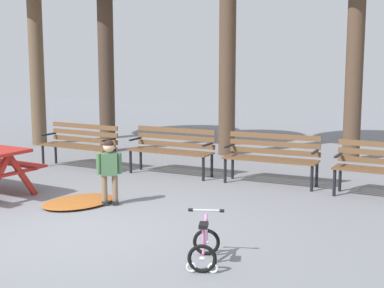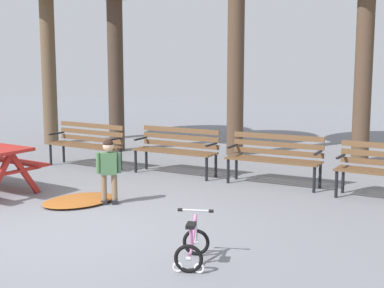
{
  "view_description": "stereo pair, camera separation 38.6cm",
  "coord_description": "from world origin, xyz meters",
  "px_view_note": "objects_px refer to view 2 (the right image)",
  "views": [
    {
      "loc": [
        4.25,
        -5.64,
        2.18
      ],
      "look_at": [
        0.67,
        2.09,
        0.85
      ],
      "focal_mm": 53.42,
      "sensor_mm": 36.0,
      "label": 1
    },
    {
      "loc": [
        4.6,
        -5.47,
        2.18
      ],
      "look_at": [
        0.67,
        2.09,
        0.85
      ],
      "focal_mm": 53.42,
      "sensor_mm": 36.0,
      "label": 2
    }
  ],
  "objects_px": {
    "park_bench_right": "(275,155)",
    "kids_bicycle": "(192,246)",
    "park_bench_left": "(177,147)",
    "child_standing": "(109,167)",
    "park_bench_far_left": "(87,141)"
  },
  "relations": [
    {
      "from": "park_bench_right",
      "to": "kids_bicycle",
      "type": "bearing_deg",
      "value": -83.09
    },
    {
      "from": "park_bench_left",
      "to": "kids_bicycle",
      "type": "bearing_deg",
      "value": -59.01
    },
    {
      "from": "park_bench_left",
      "to": "kids_bicycle",
      "type": "xyz_separation_m",
      "value": [
        2.38,
        -3.96,
        -0.31
      ]
    },
    {
      "from": "park_bench_right",
      "to": "child_standing",
      "type": "xyz_separation_m",
      "value": [
        -1.75,
        -2.33,
        0.05
      ]
    },
    {
      "from": "park_bench_far_left",
      "to": "kids_bicycle",
      "type": "distance_m",
      "value": 5.69
    },
    {
      "from": "park_bench_far_left",
      "to": "child_standing",
      "type": "bearing_deg",
      "value": -46.08
    },
    {
      "from": "kids_bicycle",
      "to": "park_bench_left",
      "type": "bearing_deg",
      "value": 120.99
    },
    {
      "from": "child_standing",
      "to": "kids_bicycle",
      "type": "xyz_separation_m",
      "value": [
        2.23,
        -1.62,
        -0.36
      ]
    },
    {
      "from": "park_bench_far_left",
      "to": "child_standing",
      "type": "relative_size",
      "value": 1.69
    },
    {
      "from": "child_standing",
      "to": "kids_bicycle",
      "type": "relative_size",
      "value": 1.54
    },
    {
      "from": "park_bench_left",
      "to": "child_standing",
      "type": "relative_size",
      "value": 1.67
    },
    {
      "from": "park_bench_far_left",
      "to": "child_standing",
      "type": "distance_m",
      "value": 2.95
    },
    {
      "from": "park_bench_far_left",
      "to": "kids_bicycle",
      "type": "height_order",
      "value": "park_bench_far_left"
    },
    {
      "from": "park_bench_right",
      "to": "kids_bicycle",
      "type": "height_order",
      "value": "park_bench_right"
    },
    {
      "from": "park_bench_left",
      "to": "child_standing",
      "type": "xyz_separation_m",
      "value": [
        0.15,
        -2.33,
        0.05
      ]
    }
  ]
}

